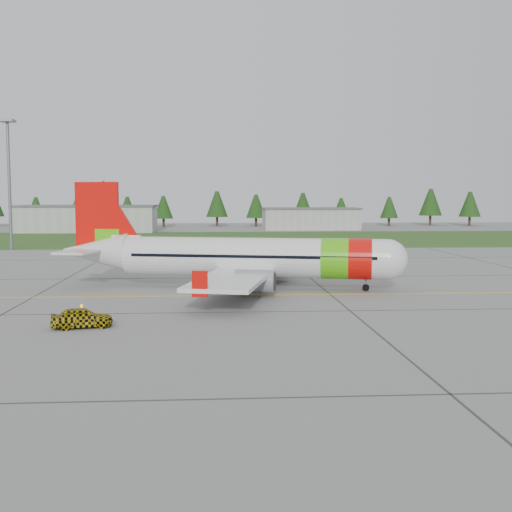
{
  "coord_description": "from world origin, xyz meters",
  "views": [
    {
      "loc": [
        0.02,
        -45.84,
        8.33
      ],
      "look_at": [
        3.69,
        9.1,
        3.25
      ],
      "focal_mm": 45.0,
      "sensor_mm": 36.0,
      "label": 1
    }
  ],
  "objects": [
    {
      "name": "taxi_guideline",
      "position": [
        0.0,
        8.0,
        0.01
      ],
      "size": [
        120.0,
        0.25,
        0.02
      ],
      "primitive_type": "cube",
      "color": "gold",
      "rests_on": "ground"
    },
    {
      "name": "hangar_east",
      "position": [
        25.0,
        118.0,
        2.6
      ],
      "size": [
        24.0,
        12.0,
        5.2
      ],
      "primitive_type": "cube",
      "color": "#A8A8A3",
      "rests_on": "ground"
    },
    {
      "name": "hangar_west",
      "position": [
        -30.0,
        110.0,
        3.0
      ],
      "size": [
        32.0,
        14.0,
        6.0
      ],
      "primitive_type": "cube",
      "color": "#A8A8A3",
      "rests_on": "ground"
    },
    {
      "name": "ground",
      "position": [
        0.0,
        0.0,
        0.0
      ],
      "size": [
        320.0,
        320.0,
        0.0
      ],
      "primitive_type": "plane",
      "color": "gray",
      "rests_on": "ground"
    },
    {
      "name": "follow_me_car",
      "position": [
        -8.38,
        -4.87,
        1.94
      ],
      "size": [
        1.64,
        1.82,
        3.88
      ],
      "primitive_type": "imported",
      "rotation": [
        0.0,
        0.0,
        1.8
      ],
      "color": "#D6B90B",
      "rests_on": "ground"
    },
    {
      "name": "treeline",
      "position": [
        0.0,
        138.0,
        5.0
      ],
      "size": [
        160.0,
        8.0,
        10.0
      ],
      "primitive_type": null,
      "color": "#1C3F14",
      "rests_on": "ground"
    },
    {
      "name": "floodlight_mast",
      "position": [
        -32.0,
        58.0,
        10.0
      ],
      "size": [
        0.5,
        0.5,
        20.0
      ],
      "primitive_type": "cylinder",
      "color": "slate",
      "rests_on": "ground"
    },
    {
      "name": "grass_strip",
      "position": [
        0.0,
        82.0,
        0.01
      ],
      "size": [
        320.0,
        50.0,
        0.03
      ],
      "primitive_type": "cube",
      "color": "#30561E",
      "rests_on": "ground"
    },
    {
      "name": "aircraft",
      "position": [
        2.93,
        12.27,
        2.81
      ],
      "size": [
        31.73,
        29.78,
        9.74
      ],
      "rotation": [
        0.0,
        0.0,
        -0.23
      ],
      "color": "silver",
      "rests_on": "ground"
    }
  ]
}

